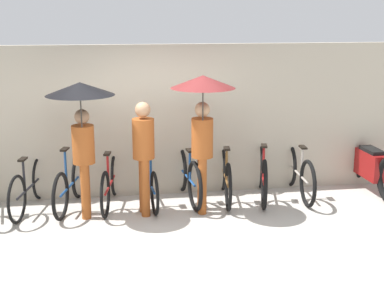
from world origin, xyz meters
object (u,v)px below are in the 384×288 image
parked_bicycle_4 (149,181)px  parked_bicycle_7 (263,174)px  parked_bicycle_1 (29,186)px  pedestrian_trailing (203,109)px  parked_bicycle_6 (225,176)px  parked_bicycle_8 (298,173)px  parked_bicycle_3 (110,183)px  parked_bicycle_5 (187,176)px  pedestrian_leading (81,114)px  motorcycle (370,167)px  pedestrian_center (144,149)px  parked_bicycle_2 (70,184)px

parked_bicycle_4 → parked_bicycle_7: parked_bicycle_4 is taller
parked_bicycle_1 → pedestrian_trailing: bearing=-91.6°
parked_bicycle_6 → parked_bicycle_8: parked_bicycle_6 is taller
parked_bicycle_3 → parked_bicycle_5: bearing=-78.2°
parked_bicycle_4 → parked_bicycle_8: size_ratio=0.97×
parked_bicycle_4 → pedestrian_trailing: size_ratio=0.84×
parked_bicycle_3 → pedestrian_trailing: 1.91m
parked_bicycle_3 → parked_bicycle_6: size_ratio=0.98×
parked_bicycle_3 → pedestrian_leading: (-0.36, -0.51, 1.19)m
motorcycle → pedestrian_center: bearing=96.1°
parked_bicycle_5 → pedestrian_leading: (-1.58, -0.58, 1.16)m
parked_bicycle_3 → parked_bicycle_4: (0.61, 0.03, -0.01)m
pedestrian_leading → pedestrian_trailing: size_ratio=0.97×
parked_bicycle_7 → pedestrian_leading: pedestrian_leading is taller
parked_bicycle_2 → parked_bicycle_5: 1.83m
parked_bicycle_1 → parked_bicycle_8: bearing=-78.9°
parked_bicycle_4 → parked_bicycle_2: bearing=88.6°
parked_bicycle_1 → parked_bicycle_3: size_ratio=1.02×
parked_bicycle_1 → parked_bicycle_5: 2.43m
parked_bicycle_4 → parked_bicycle_6: (1.22, -0.03, 0.03)m
parked_bicycle_7 → parked_bicycle_8: 0.61m
parked_bicycle_5 → pedestrian_trailing: 1.36m
parked_bicycle_2 → parked_bicycle_4: parked_bicycle_2 is taller
parked_bicycle_4 → parked_bicycle_5: 0.61m
parked_bicycle_3 → parked_bicycle_7: parked_bicycle_7 is taller
parked_bicycle_1 → pedestrian_trailing: (2.56, -0.57, 1.22)m
parked_bicycle_7 → parked_bicycle_2: bearing=103.3°
parked_bicycle_4 → pedestrian_center: bearing=163.7°
parked_bicycle_4 → parked_bicycle_8: 2.44m
parked_bicycle_4 → pedestrian_trailing: pedestrian_trailing is taller
parked_bicycle_5 → parked_bicycle_6: bearing=-100.7°
parked_bicycle_3 → motorcycle: bearing=-80.7°
pedestrian_leading → parked_bicycle_4: bearing=-150.8°
parked_bicycle_3 → parked_bicycle_7: bearing=-81.4°
parked_bicycle_1 → parked_bicycle_7: parked_bicycle_1 is taller
parked_bicycle_4 → parked_bicycle_5: bearing=-91.2°
pedestrian_center → motorcycle: 3.89m
parked_bicycle_5 → pedestrian_center: (-0.72, -0.52, 0.60)m
parked_bicycle_6 → parked_bicycle_5: bearing=92.1°
parked_bicycle_4 → pedestrian_leading: bearing=115.7°
parked_bicycle_6 → parked_bicycle_4: bearing=96.0°
motorcycle → parked_bicycle_6: bearing=89.5°
parked_bicycle_3 → parked_bicycle_4: bearing=-77.9°
parked_bicycle_7 → pedestrian_trailing: size_ratio=0.86×
pedestrian_center → motorcycle: size_ratio=0.83×
parked_bicycle_1 → parked_bicycle_4: size_ratio=0.99×
parked_bicycle_1 → parked_bicycle_8: parked_bicycle_8 is taller
parked_bicycle_3 → parked_bicycle_8: (3.04, 0.01, 0.02)m
parked_bicycle_2 → parked_bicycle_5: size_ratio=0.96×
parked_bicycle_4 → parked_bicycle_8: bearing=-94.5°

